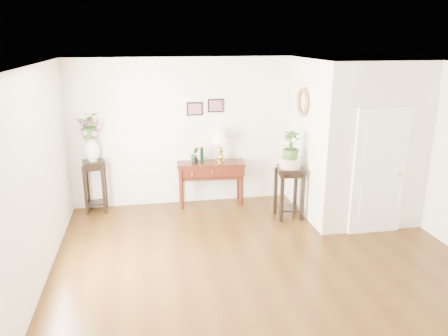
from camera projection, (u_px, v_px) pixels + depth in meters
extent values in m
cube|color=#482E0D|center=(264.00, 266.00, 6.26)|extent=(6.00, 5.50, 0.02)
cube|color=white|center=(270.00, 66.00, 5.45)|extent=(6.00, 5.50, 0.02)
cube|color=white|center=(228.00, 131.00, 8.44)|extent=(6.00, 0.02, 2.80)
cube|color=white|center=(368.00, 281.00, 3.26)|extent=(6.00, 0.02, 2.80)
cube|color=white|center=(31.00, 186.00, 5.34)|extent=(0.02, 5.50, 2.80)
cube|color=white|center=(353.00, 138.00, 7.89)|extent=(1.80, 1.95, 2.80)
cube|color=white|center=(379.00, 172.00, 7.05)|extent=(0.90, 0.05, 2.10)
cube|color=black|center=(195.00, 109.00, 8.18)|extent=(0.30, 0.02, 0.25)
cube|color=black|center=(216.00, 106.00, 8.24)|extent=(0.30, 0.02, 0.25)
torus|color=#AB7344|center=(303.00, 102.00, 7.65)|extent=(0.07, 0.51, 0.51)
cube|color=black|center=(211.00, 183.00, 8.45)|extent=(1.31, 0.53, 0.85)
cube|color=gold|center=(221.00, 144.00, 8.26)|extent=(0.47, 0.47, 0.63)
cylinder|color=black|center=(202.00, 154.00, 8.25)|extent=(0.07, 0.07, 0.30)
imported|color=#2D5720|center=(195.00, 156.00, 8.24)|extent=(0.17, 0.14, 0.29)
cube|color=black|center=(95.00, 186.00, 8.10)|extent=(0.44, 0.44, 0.98)
imported|color=#2D5720|center=(90.00, 126.00, 7.77)|extent=(0.50, 0.46, 0.50)
cube|color=black|center=(289.00, 192.00, 7.84)|extent=(0.52, 0.52, 0.94)
cylinder|color=beige|center=(290.00, 163.00, 7.68)|extent=(0.49, 0.49, 0.17)
imported|color=#2D5720|center=(291.00, 146.00, 7.59)|extent=(0.37, 0.37, 0.52)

